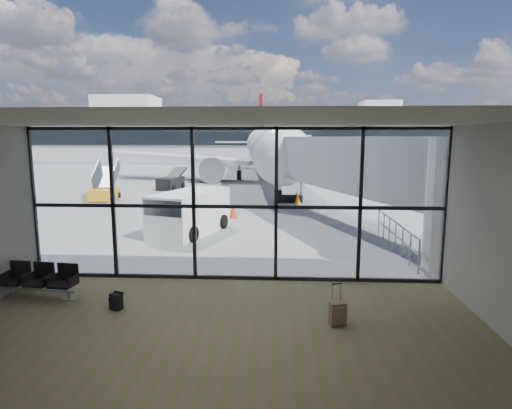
# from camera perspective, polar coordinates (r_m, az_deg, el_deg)

# --- Properties ---
(ground) EXTENTS (220.00, 220.00, 0.00)m
(ground) POSITION_cam_1_polar(r_m,az_deg,el_deg) (52.36, 1.69, 4.46)
(ground) COLOR slate
(ground) RESTS_ON ground
(lounge_shell) EXTENTS (12.02, 8.01, 4.51)m
(lounge_shell) POSITION_cam_1_polar(r_m,az_deg,el_deg) (7.64, -6.58, -2.79)
(lounge_shell) COLOR brown
(lounge_shell) RESTS_ON ground
(glass_curtain_wall) EXTENTS (12.10, 0.12, 4.50)m
(glass_curtain_wall) POSITION_cam_1_polar(r_m,az_deg,el_deg) (12.40, -2.85, -0.06)
(glass_curtain_wall) COLOR white
(glass_curtain_wall) RESTS_ON ground
(jet_bridge) EXTENTS (8.00, 16.50, 4.33)m
(jet_bridge) POSITION_cam_1_polar(r_m,az_deg,el_deg) (19.64, 13.76, 4.57)
(jet_bridge) COLOR #A2A4A7
(jet_bridge) RESTS_ON ground
(apron_railing) EXTENTS (0.06, 5.46, 1.11)m
(apron_railing) POSITION_cam_1_polar(r_m,az_deg,el_deg) (16.63, 18.12, -3.51)
(apron_railing) COLOR gray
(apron_railing) RESTS_ON ground
(far_terminal) EXTENTS (80.00, 12.20, 11.00)m
(far_terminal) POSITION_cam_1_polar(r_m,az_deg,el_deg) (74.17, 1.67, 9.08)
(far_terminal) COLOR beige
(far_terminal) RESTS_ON ground
(tree_0) EXTENTS (4.95, 4.95, 7.12)m
(tree_0) POSITION_cam_1_polar(r_m,az_deg,el_deg) (96.06, -26.02, 8.43)
(tree_0) COLOR #382619
(tree_0) RESTS_ON ground
(tree_1) EXTENTS (5.61, 5.61, 8.07)m
(tree_1) POSITION_cam_1_polar(r_m,az_deg,el_deg) (93.32, -22.78, 9.03)
(tree_1) COLOR #382619
(tree_1) RESTS_ON ground
(tree_2) EXTENTS (6.27, 6.27, 9.03)m
(tree_2) POSITION_cam_1_polar(r_m,az_deg,el_deg) (90.90, -19.35, 9.63)
(tree_2) COLOR #382619
(tree_2) RESTS_ON ground
(tree_3) EXTENTS (4.95, 4.95, 7.12)m
(tree_3) POSITION_cam_1_polar(r_m,az_deg,el_deg) (88.80, -15.68, 9.02)
(tree_3) COLOR #382619
(tree_3) RESTS_ON ground
(tree_4) EXTENTS (5.61, 5.61, 8.07)m
(tree_4) POSITION_cam_1_polar(r_m,az_deg,el_deg) (87.08, -11.90, 9.58)
(tree_4) COLOR #382619
(tree_4) RESTS_ON ground
(tree_5) EXTENTS (6.27, 6.27, 9.03)m
(tree_5) POSITION_cam_1_polar(r_m,az_deg,el_deg) (85.75, -7.98, 10.11)
(tree_5) COLOR #382619
(tree_5) RESTS_ON ground
(seating_row) EXTENTS (2.04, 0.77, 0.91)m
(seating_row) POSITION_cam_1_polar(r_m,az_deg,el_deg) (12.80, -26.73, -8.79)
(seating_row) COLOR gray
(seating_row) RESTS_ON ground
(backpack) EXTENTS (0.35, 0.35, 0.44)m
(backpack) POSITION_cam_1_polar(r_m,az_deg,el_deg) (11.29, -18.17, -12.17)
(backpack) COLOR black
(backpack) RESTS_ON ground
(suitcase) EXTENTS (0.40, 0.32, 0.96)m
(suitcase) POSITION_cam_1_polar(r_m,az_deg,el_deg) (10.04, 10.85, -14.11)
(suitcase) COLOR brown
(suitcase) RESTS_ON ground
(airliner) EXTENTS (32.60, 37.84, 9.75)m
(airliner) POSITION_cam_1_polar(r_m,az_deg,el_deg) (42.87, 1.55, 7.42)
(airliner) COLOR silver
(airliner) RESTS_ON ground
(service_van) EXTENTS (3.10, 4.61, 1.84)m
(service_van) POSITION_cam_1_polar(r_m,az_deg,el_deg) (18.82, -8.98, -1.03)
(service_van) COLOR white
(service_van) RESTS_ON ground
(belt_loader) EXTENTS (1.89, 3.77, 1.66)m
(belt_loader) POSITION_cam_1_polar(r_m,az_deg,el_deg) (35.10, -11.25, 2.93)
(belt_loader) COLOR black
(belt_loader) RESTS_ON ground
(mobile_stairs) EXTENTS (1.84, 3.16, 2.14)m
(mobile_stairs) POSITION_cam_1_polar(r_m,az_deg,el_deg) (30.43, -19.59, 1.57)
(mobile_stairs) COLOR orange
(mobile_stairs) RESTS_ON ground
(traffic_cone_a) EXTENTS (0.48, 0.48, 0.68)m
(traffic_cone_a) POSITION_cam_1_polar(r_m,az_deg,el_deg) (22.35, -3.07, -0.96)
(traffic_cone_a) COLOR red
(traffic_cone_a) RESTS_ON ground
(traffic_cone_b) EXTENTS (0.46, 0.46, 0.65)m
(traffic_cone_b) POSITION_cam_1_polar(r_m,az_deg,el_deg) (26.94, 5.56, 0.71)
(traffic_cone_b) COLOR orange
(traffic_cone_b) RESTS_ON ground
(traffic_cone_c) EXTENTS (0.41, 0.41, 0.58)m
(traffic_cone_c) POSITION_cam_1_polar(r_m,az_deg,el_deg) (29.46, 5.45, 1.36)
(traffic_cone_c) COLOR red
(traffic_cone_c) RESTS_ON ground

